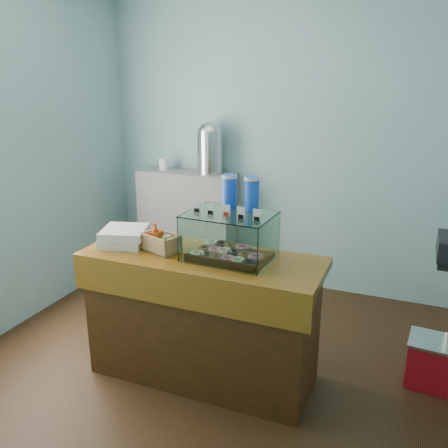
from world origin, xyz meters
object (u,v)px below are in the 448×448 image
at_px(display_case, 231,233).
at_px(red_cooler, 436,363).
at_px(counter, 202,316).
at_px(coffee_urn, 210,146).

distance_m(display_case, red_cooler, 1.66).
bearing_deg(red_cooler, counter, -157.61).
relative_size(coffee_urn, red_cooler, 1.28).
distance_m(counter, coffee_urn, 1.94).
height_order(coffee_urn, red_cooler, coffee_urn).
bearing_deg(display_case, counter, -157.93).
height_order(display_case, red_cooler, display_case).
relative_size(counter, coffee_urn, 3.13).
xyz_separation_m(display_case, coffee_urn, (-0.83, 1.53, 0.31)).
xyz_separation_m(counter, red_cooler, (1.51, 0.50, -0.29)).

